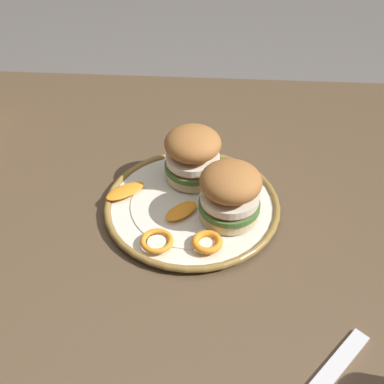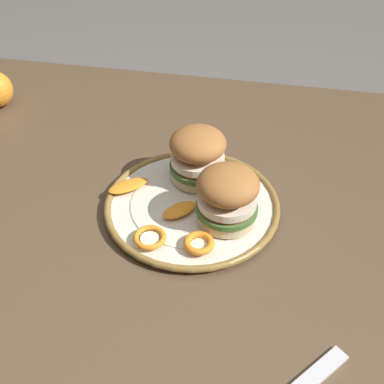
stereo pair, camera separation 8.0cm
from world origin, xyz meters
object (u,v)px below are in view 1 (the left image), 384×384
at_px(sandwich_half_left, 193,154).
at_px(sandwich_half_right, 230,193).
at_px(dinner_plate, 192,205).
at_px(dining_table, 169,253).

distance_m(sandwich_half_left, sandwich_half_right, 0.12).
xyz_separation_m(dinner_plate, sandwich_half_left, (0.00, -0.07, 0.06)).
xyz_separation_m(dining_table, sandwich_half_left, (-0.04, -0.10, 0.15)).
relative_size(dining_table, sandwich_half_right, 9.79).
height_order(sandwich_half_left, sandwich_half_right, same).
height_order(dining_table, dinner_plate, dinner_plate).
bearing_deg(sandwich_half_right, sandwich_half_left, -56.58).
bearing_deg(sandwich_half_right, dinner_plate, -25.93).
distance_m(dining_table, sandwich_half_right, 0.19).
bearing_deg(sandwich_half_left, dinner_plate, 92.76).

